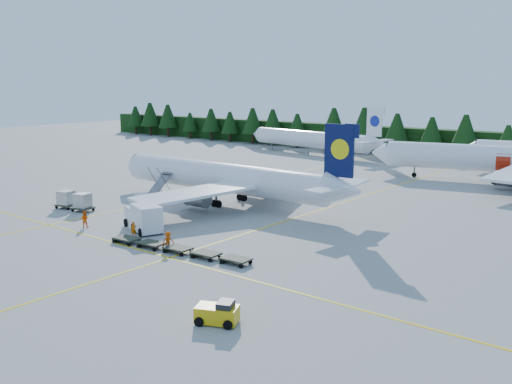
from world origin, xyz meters
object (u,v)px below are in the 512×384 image
Objects in this scene: airliner_red at (499,159)px; service_truck at (143,217)px; airstairs at (152,196)px; baggage_tug at (218,313)px; airliner_navy at (217,177)px.

service_truck is at bearing -123.82° from airliner_red.
airliner_red reaches higher than service_truck.
airstairs is 1.84× the size of baggage_tug.
airliner_red is 7.35× the size of airstairs.
service_truck is (-21.38, -56.10, -2.32)m from airliner_red.
service_truck is (10.89, -10.85, 0.70)m from airstairs.
airstairs is at bearing -142.45° from airliner_navy.
airliner_red reaches higher than baggage_tug.
airliner_navy is 5.88× the size of service_truck.
baggage_tug is at bearing -101.50° from airliner_red.
airliner_red reaches higher than airliner_navy.
airliner_navy is 12.29× the size of baggage_tug.
service_truck is at bearing -52.51° from airstairs.
airliner_navy reaches higher than airstairs.
airstairs is (-32.27, -45.25, -3.02)m from airliner_red.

